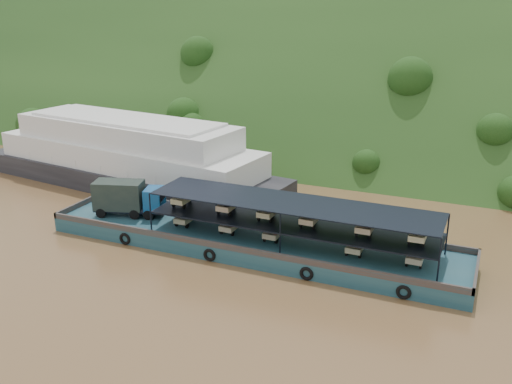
% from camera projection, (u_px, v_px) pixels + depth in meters
% --- Properties ---
extents(ground, '(160.00, 160.00, 0.00)m').
position_uv_depth(ground, '(263.00, 241.00, 48.64)').
color(ground, brown).
rests_on(ground, ground).
extents(hillside, '(140.00, 39.60, 39.60)m').
position_uv_depth(hillside, '(363.00, 146.00, 79.90)').
color(hillside, '#1A3714').
rests_on(hillside, ground).
extents(cargo_barge, '(35.00, 7.18, 4.54)m').
position_uv_depth(cargo_barge, '(243.00, 235.00, 47.03)').
color(cargo_barge, '#143A49').
rests_on(cargo_barge, ground).
extents(passenger_ferry, '(37.94, 13.96, 7.50)m').
position_uv_depth(passenger_ferry, '(128.00, 156.00, 62.56)').
color(passenger_ferry, black).
rests_on(passenger_ferry, ground).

